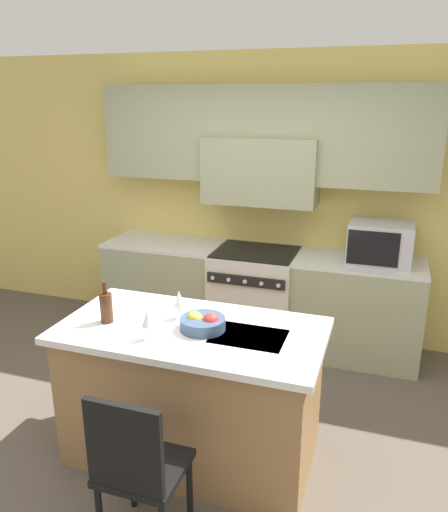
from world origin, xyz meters
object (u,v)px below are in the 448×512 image
Objects in this scene: wine_bottle at (106,307)px; fruit_bowl at (203,323)px; microwave at (380,243)px; wine_glass_near at (148,319)px; range_stove at (255,297)px; wine_glass_far at (179,300)px; island_chair at (136,465)px.

wine_bottle reaches higher than fruit_bowl.
wine_glass_near is (-1.23, -1.94, -0.04)m from microwave.
microwave is (1.09, 0.02, 0.64)m from range_stove.
range_stove is 1.78m from fruit_bowl.
wine_glass_near is at bearing -20.19° from wine_bottle.
wine_bottle is 0.63m from fruit_bowl.
fruit_bowl is at bearing -26.46° from wine_glass_far.
microwave is 2.77× the size of wine_glass_far.
wine_glass_far is 0.24m from fruit_bowl.
wine_glass_far is at bearing -92.81° from range_stove.
wine_glass_near is (-0.20, 0.56, 0.53)m from island_chair.
wine_bottle is (-0.55, 0.70, 0.50)m from island_chair.
island_chair is at bearing -81.06° from wine_glass_far.
wine_bottle is at bearing 159.81° from wine_glass_near.
fruit_bowl is (0.12, -1.70, 0.51)m from range_stove.
range_stove is 1.26m from microwave.
wine_bottle is at bearing -171.28° from fruit_bowl.
island_chair is 3.48× the size of wine_bottle.
microwave is 1.98m from fruit_bowl.
fruit_bowl is at bearing 41.08° from wine_glass_near.
wine_glass_far reaches higher than fruit_bowl.
island_chair reaches higher than range_stove.
wine_bottle is (-1.59, -1.81, -0.07)m from microwave.
wine_bottle is 0.38m from wine_glass_near.
wine_glass_near is (0.36, -0.13, 0.03)m from wine_bottle.
fruit_bowl is (0.62, 0.09, -0.06)m from wine_bottle.
wine_glass_near is at bearing -122.28° from microwave.
wine_glass_near is 0.35m from fruit_bowl.
microwave is 2.77m from island_chair.
wine_glass_near is at bearing -94.04° from range_stove.
wine_glass_far is at bearing 79.97° from wine_glass_near.
wine_bottle is 1.42× the size of wine_glass_near.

